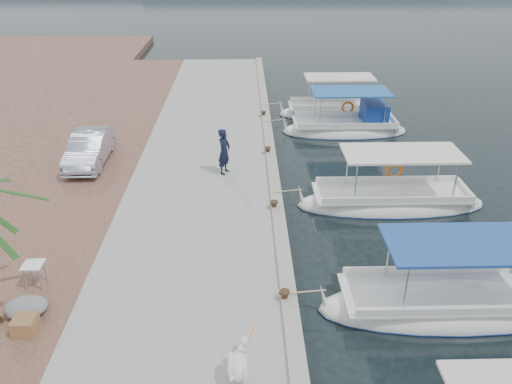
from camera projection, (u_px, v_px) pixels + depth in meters
ground at (287, 244)px, 16.87m from camera, size 400.00×400.00×0.00m
concrete_quay at (207, 174)px, 21.11m from camera, size 6.00×40.00×0.50m
quay_curb at (272, 167)px, 21.03m from camera, size 0.44×40.00×0.12m
cobblestone_strip at (88, 175)px, 21.00m from camera, size 4.00×40.00×0.50m
fishing_caique_b at (450, 306)px, 13.92m from camera, size 7.44×2.24×2.83m
fishing_caique_c at (391, 203)px, 19.15m from camera, size 7.24×2.16×2.83m
fishing_caique_d at (347, 129)px, 26.06m from camera, size 6.53×2.31×2.83m
fishing_caique_e at (334, 113)px, 28.52m from camera, size 6.35×2.01×2.83m
mooring_bollards at (274, 205)px, 17.87m from camera, size 0.28×20.28×0.33m
pelican at (239, 364)px, 10.89m from camera, size 0.74×1.28×1.01m
fisherman at (224, 151)px, 20.21m from camera, size 0.70×0.82×1.91m
parked_car at (89, 148)px, 21.27m from camera, size 1.45×4.04×1.32m
wooden_crate at (25, 325)px, 12.39m from camera, size 0.55×0.55×0.44m
tarp_bundle at (26, 307)px, 13.01m from camera, size 1.10×0.90×0.40m
folding_table at (34, 270)px, 13.88m from camera, size 0.55×0.55×0.73m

